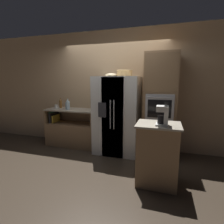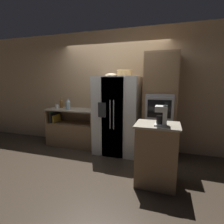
% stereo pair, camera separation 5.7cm
% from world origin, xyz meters
% --- Properties ---
extents(ground_plane, '(20.00, 20.00, 0.00)m').
position_xyz_m(ground_plane, '(0.00, 0.00, 0.00)').
color(ground_plane, '#382D23').
extents(wall_back, '(12.00, 0.06, 2.80)m').
position_xyz_m(wall_back, '(0.00, 0.49, 1.40)').
color(wall_back, tan).
rests_on(wall_back, ground_plane).
extents(counter_left, '(1.28, 0.56, 0.93)m').
position_xyz_m(counter_left, '(-1.02, 0.18, 0.34)').
color(counter_left, '#93704C').
rests_on(counter_left, ground_plane).
extents(refrigerator, '(0.97, 0.77, 1.72)m').
position_xyz_m(refrigerator, '(0.18, 0.09, 0.86)').
color(refrigerator, white).
rests_on(refrigerator, ground_plane).
extents(wall_oven, '(0.66, 0.66, 2.18)m').
position_xyz_m(wall_oven, '(1.11, 0.16, 1.10)').
color(wall_oven, '#93704C').
rests_on(wall_oven, ground_plane).
extents(island_counter, '(0.66, 0.55, 0.98)m').
position_xyz_m(island_counter, '(1.13, -0.96, 0.49)').
color(island_counter, '#93704C').
rests_on(island_counter, ground_plane).
extents(wicker_basket, '(0.35, 0.35, 0.14)m').
position_xyz_m(wicker_basket, '(0.33, 0.14, 1.79)').
color(wicker_basket, tan).
rests_on(wicker_basket, refrigerator).
extents(fruit_bowl, '(0.28, 0.28, 0.07)m').
position_xyz_m(fruit_bowl, '(0.05, 0.10, 1.75)').
color(fruit_bowl, beige).
rests_on(fruit_bowl, refrigerator).
extents(bottle_tall, '(0.07, 0.07, 0.26)m').
position_xyz_m(bottle_tall, '(-1.40, 0.29, 1.05)').
color(bottle_tall, brown).
rests_on(bottle_tall, counter_left).
extents(bottle_short, '(0.09, 0.09, 0.27)m').
position_xyz_m(bottle_short, '(-1.06, 0.08, 1.05)').
color(bottle_short, silver).
rests_on(bottle_short, counter_left).
extents(bottle_wide, '(0.09, 0.09, 0.22)m').
position_xyz_m(bottle_wide, '(-1.14, 0.17, 1.03)').
color(bottle_wide, silver).
rests_on(bottle_wide, counter_left).
extents(mug, '(0.12, 0.08, 0.10)m').
position_xyz_m(mug, '(-1.44, 0.15, 0.98)').
color(mug, silver).
rests_on(mug, counter_left).
extents(coffee_maker, '(0.17, 0.19, 0.29)m').
position_xyz_m(coffee_maker, '(1.19, -1.03, 1.13)').
color(coffee_maker, white).
rests_on(coffee_maker, island_counter).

